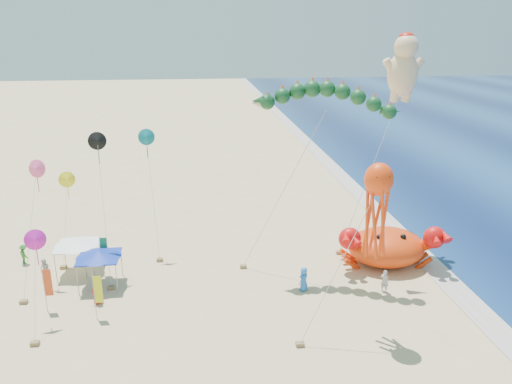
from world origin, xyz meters
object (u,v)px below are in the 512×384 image
at_px(cherub_kite, 404,66).
at_px(canopy_white, 77,243).
at_px(canopy_blue, 99,254).
at_px(octopus_kite, 377,203).
at_px(crab_inflatable, 387,246).
at_px(dragon_kite, 325,103).

height_order(cherub_kite, canopy_white, cherub_kite).
xyz_separation_m(cherub_kite, canopy_blue, (-23.69, -4.83, -12.68)).
xyz_separation_m(cherub_kite, octopus_kite, (-6.29, -12.79, -6.72)).
bearing_deg(octopus_kite, crab_inflatable, 62.55).
height_order(dragon_kite, cherub_kite, cherub_kite).
bearing_deg(cherub_kite, octopus_kite, -116.17).
height_order(crab_inflatable, cherub_kite, cherub_kite).
bearing_deg(dragon_kite, canopy_blue, -179.67).
xyz_separation_m(cherub_kite, canopy_white, (-25.71, -2.56, -12.68)).
relative_size(dragon_kite, canopy_white, 4.31).
distance_m(octopus_kite, canopy_white, 22.75).
distance_m(crab_inflatable, dragon_kite, 12.76).
bearing_deg(canopy_blue, octopus_kite, -24.58).
distance_m(canopy_blue, canopy_white, 3.04).
distance_m(crab_inflatable, canopy_white, 24.01).
height_order(cherub_kite, canopy_blue, cherub_kite).
bearing_deg(crab_inflatable, dragon_kite, -173.63).
bearing_deg(octopus_kite, cherub_kite, 63.83).
bearing_deg(crab_inflatable, cherub_kite, 66.64).
bearing_deg(crab_inflatable, canopy_white, 176.31).
bearing_deg(canopy_white, dragon_kite, -6.82).
relative_size(dragon_kite, octopus_kite, 1.31).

